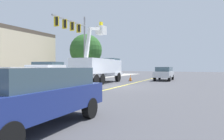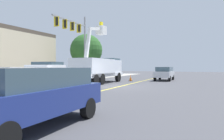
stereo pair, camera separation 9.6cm
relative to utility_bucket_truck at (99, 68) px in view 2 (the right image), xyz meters
name	(u,v)px [view 2 (the right image)]	position (x,y,z in m)	size (l,w,h in m)	color
ground	(118,87)	(-2.69, -3.78, -1.60)	(120.00, 120.00, 0.00)	#47474C
sidewalk_far_side	(43,83)	(-3.62, 4.35, -1.54)	(60.00, 3.60, 0.12)	#B2ADA3
lane_centre_stripe	(118,87)	(-2.69, -3.78, -1.60)	(50.00, 0.16, 0.01)	yellow
utility_bucket_truck	(99,68)	(0.00, 0.00, 0.00)	(8.43, 3.42, 6.57)	white
service_pickup_truck	(32,76)	(-9.45, -1.08, -0.48)	(5.80, 2.72, 2.06)	white
passing_minivan	(164,73)	(7.66, -4.85, -0.63)	(4.98, 2.43, 1.69)	silver
trailing_sedan	(33,93)	(-14.67, -7.41, -0.63)	(4.98, 2.43, 1.69)	navy
traffic_cone_leading	(38,92)	(-11.01, -3.37, -1.23)	(0.40, 0.40, 0.76)	black
traffic_cone_mid_front	(131,78)	(4.51, -1.63, -1.21)	(0.40, 0.40, 0.79)	black
traffic_signal_mast	(76,34)	(0.90, 3.84, 3.97)	(6.49, 1.06, 8.07)	gray
street_tree_right	(86,50)	(6.84, 6.70, 2.58)	(4.79, 4.79, 6.58)	brown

